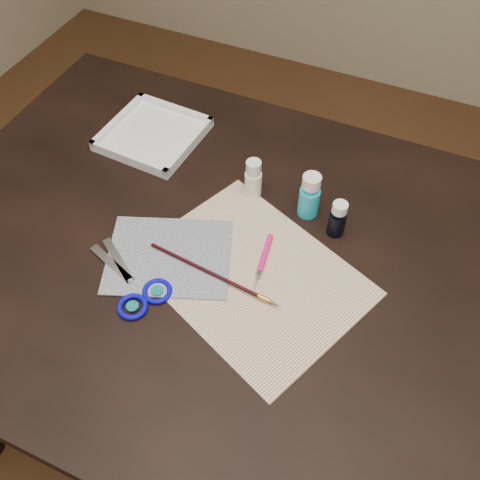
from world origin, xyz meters
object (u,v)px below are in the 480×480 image
at_px(paper, 251,275).
at_px(palette_tray, 153,134).
at_px(paint_bottle_white, 253,178).
at_px(canvas, 169,256).
at_px(paint_bottle_cyan, 310,195).
at_px(paint_bottle_navy, 338,219).
at_px(scissors, 122,277).

bearing_deg(paper, palette_tray, 143.82).
bearing_deg(paper, paint_bottle_white, 112.41).
bearing_deg(paint_bottle_white, paper, -67.59).
bearing_deg(palette_tray, paper, -36.18).
height_order(paper, canvas, canvas).
bearing_deg(paint_bottle_white, palette_tray, 166.51).
height_order(paint_bottle_cyan, palette_tray, paint_bottle_cyan).
xyz_separation_m(paint_bottle_white, paint_bottle_navy, (0.19, -0.03, -0.00)).
xyz_separation_m(paint_bottle_cyan, scissors, (-0.25, -0.29, -0.04)).
xyz_separation_m(paper, palette_tray, (-0.35, 0.26, 0.01)).
relative_size(paint_bottle_cyan, palette_tray, 0.50).
height_order(canvas, palette_tray, palette_tray).
bearing_deg(scissors, paper, -133.72).
height_order(paint_bottle_navy, palette_tray, paint_bottle_navy).
height_order(scissors, palette_tray, palette_tray).
xyz_separation_m(scissors, palette_tray, (-0.14, 0.36, 0.01)).
xyz_separation_m(paint_bottle_white, paint_bottle_cyan, (0.12, -0.01, 0.01)).
bearing_deg(scissors, paint_bottle_white, -93.84).
xyz_separation_m(paper, paint_bottle_white, (-0.08, 0.19, 0.04)).
xyz_separation_m(paper, paint_bottle_cyan, (0.04, 0.19, 0.05)).
relative_size(paint_bottle_navy, scissors, 0.38).
height_order(paint_bottle_cyan, scissors, paint_bottle_cyan).
bearing_deg(paint_bottle_navy, palette_tray, 167.95).
relative_size(canvas, paint_bottle_cyan, 2.29).
bearing_deg(palette_tray, canvas, -55.45).
height_order(paper, paint_bottle_navy, paint_bottle_navy).
height_order(canvas, paint_bottle_cyan, paint_bottle_cyan).
relative_size(paint_bottle_white, palette_tray, 0.42).
relative_size(canvas, scissors, 1.09).
bearing_deg(paper, canvas, -170.83).
relative_size(paint_bottle_cyan, paint_bottle_navy, 1.24).
bearing_deg(paint_bottle_navy, scissors, -140.57).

